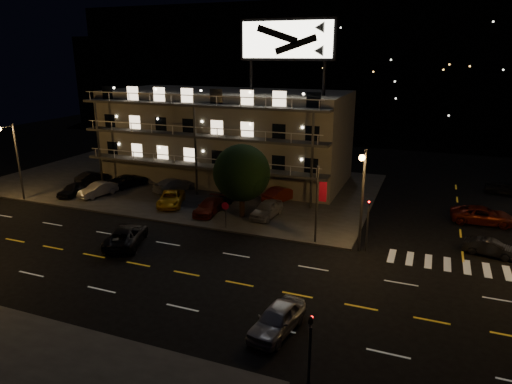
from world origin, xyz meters
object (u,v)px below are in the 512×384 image
(lot_car_2, at_px, (171,199))
(lot_car_4, at_px, (267,209))
(lot_car_7, at_px, (174,185))
(road_car_east, at_px, (277,319))
(tree, at_px, (241,174))
(road_car_west, at_px, (126,236))
(side_car_0, at_px, (490,248))

(lot_car_2, bearing_deg, lot_car_4, -19.80)
(lot_car_7, bearing_deg, road_car_east, 155.96)
(lot_car_4, bearing_deg, road_car_east, -62.69)
(tree, height_order, lot_car_4, tree)
(road_car_west, bearing_deg, lot_car_2, -99.67)
(lot_car_2, height_order, side_car_0, lot_car_2)
(tree, bearing_deg, lot_car_4, 19.61)
(road_car_east, height_order, road_car_west, road_car_east)
(road_car_east, bearing_deg, tree, 128.63)
(lot_car_2, relative_size, side_car_0, 1.28)
(lot_car_7, relative_size, side_car_0, 1.31)
(tree, height_order, side_car_0, tree)
(lot_car_7, xyz_separation_m, side_car_0, (30.75, -5.46, -0.25))
(tree, distance_m, lot_car_7, 11.63)
(tree, bearing_deg, lot_car_2, 176.48)
(lot_car_7, bearing_deg, lot_car_4, -174.77)
(road_car_east, bearing_deg, lot_car_2, 145.03)
(lot_car_4, distance_m, road_car_east, 17.97)
(lot_car_7, distance_m, road_car_west, 14.35)
(side_car_0, distance_m, road_car_east, 19.24)
(lot_car_4, bearing_deg, lot_car_2, -173.06)
(lot_car_4, height_order, road_car_west, lot_car_4)
(road_car_east, distance_m, road_car_west, 16.56)
(lot_car_2, height_order, road_car_west, road_car_west)
(lot_car_4, relative_size, side_car_0, 1.16)
(side_car_0, relative_size, road_car_east, 0.85)
(lot_car_2, xyz_separation_m, lot_car_4, (10.04, 0.29, 0.07))
(lot_car_4, relative_size, road_car_east, 0.98)
(lot_car_4, relative_size, lot_car_7, 0.89)
(tree, relative_size, road_car_west, 1.26)
(lot_car_4, bearing_deg, road_car_west, -125.10)
(lot_car_2, distance_m, road_car_west, 9.65)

